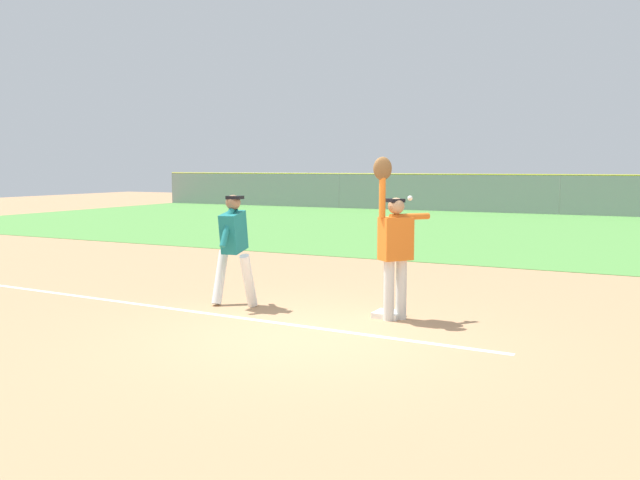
% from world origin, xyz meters
% --- Properties ---
extents(ground_plane, '(74.05, 74.05, 0.00)m').
position_xyz_m(ground_plane, '(0.00, 0.00, 0.00)').
color(ground_plane, tan).
extents(outfield_grass, '(43.62, 17.37, 0.01)m').
position_xyz_m(outfield_grass, '(0.00, 15.55, 0.01)').
color(outfield_grass, '#549342').
rests_on(outfield_grass, ground_plane).
extents(chalk_foul_line, '(11.99, 0.66, 0.01)m').
position_xyz_m(chalk_foul_line, '(-3.48, 0.46, 0.00)').
color(chalk_foul_line, white).
rests_on(chalk_foul_line, ground_plane).
extents(first_base, '(0.38, 0.38, 0.08)m').
position_xyz_m(first_base, '(0.52, 1.36, 0.04)').
color(first_base, white).
rests_on(first_base, ground_plane).
extents(fielder, '(0.65, 0.76, 2.28)m').
position_xyz_m(fielder, '(0.65, 1.24, 1.12)').
color(fielder, silver).
rests_on(fielder, ground_plane).
extents(runner, '(0.79, 0.85, 1.72)m').
position_xyz_m(runner, '(-1.88, 1.02, 1.00)').
color(runner, white).
rests_on(runner, ground_plane).
extents(baseball, '(0.07, 0.07, 0.07)m').
position_xyz_m(baseball, '(0.74, 1.62, 1.70)').
color(baseball, white).
extents(outfield_fence, '(43.70, 0.08, 1.81)m').
position_xyz_m(outfield_fence, '(-0.00, 24.24, 0.91)').
color(outfield_fence, '#93999E').
rests_on(outfield_fence, ground_plane).
extents(parked_car_black, '(4.57, 2.47, 1.25)m').
position_xyz_m(parked_car_black, '(-6.75, 27.47, 0.67)').
color(parked_car_black, black).
rests_on(parked_car_black, ground_plane).
extents(parked_car_blue, '(4.59, 2.50, 1.25)m').
position_xyz_m(parked_car_blue, '(-0.54, 26.96, 0.67)').
color(parked_car_blue, '#23389E').
rests_on(parked_car_blue, ground_plane).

